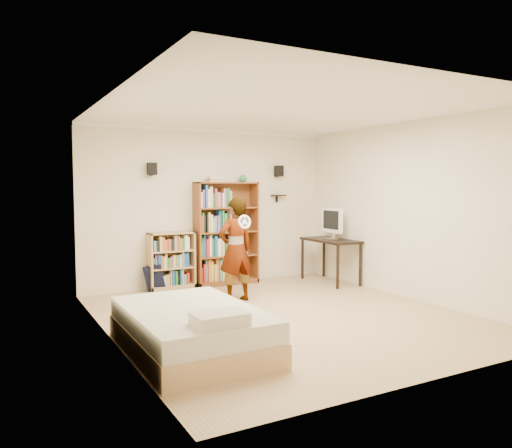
% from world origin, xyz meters
% --- Properties ---
extents(ground, '(4.50, 5.00, 0.01)m').
position_xyz_m(ground, '(0.00, 0.00, 0.00)').
color(ground, tan).
rests_on(ground, ground).
extents(room_shell, '(4.52, 5.02, 2.71)m').
position_xyz_m(room_shell, '(0.00, 0.00, 1.76)').
color(room_shell, white).
rests_on(room_shell, ground).
extents(crown_molding, '(4.50, 5.00, 0.06)m').
position_xyz_m(crown_molding, '(0.00, 0.00, 2.67)').
color(crown_molding, white).
rests_on(crown_molding, room_shell).
extents(speaker_left, '(0.14, 0.12, 0.20)m').
position_xyz_m(speaker_left, '(-1.05, 2.40, 2.00)').
color(speaker_left, black).
rests_on(speaker_left, room_shell).
extents(speaker_right, '(0.14, 0.12, 0.20)m').
position_xyz_m(speaker_right, '(1.35, 2.40, 2.00)').
color(speaker_right, black).
rests_on(speaker_right, room_shell).
extents(wall_shelf, '(0.25, 0.16, 0.02)m').
position_xyz_m(wall_shelf, '(1.35, 2.41, 1.55)').
color(wall_shelf, black).
rests_on(wall_shelf, room_shell).
extents(tall_bookshelf, '(1.13, 0.33, 1.79)m').
position_xyz_m(tall_bookshelf, '(0.24, 2.34, 0.90)').
color(tall_bookshelf, brown).
rests_on(tall_bookshelf, ground).
extents(low_bookshelf, '(0.76, 0.29, 0.96)m').
position_xyz_m(low_bookshelf, '(-0.76, 2.36, 0.48)').
color(low_bookshelf, tan).
rests_on(low_bookshelf, ground).
extents(computer_desk, '(0.57, 1.14, 0.78)m').
position_xyz_m(computer_desk, '(1.95, 1.60, 0.39)').
color(computer_desk, black).
rests_on(computer_desk, ground).
extents(imac, '(0.20, 0.56, 0.55)m').
position_xyz_m(imac, '(2.00, 1.65, 1.05)').
color(imac, white).
rests_on(imac, computer_desk).
extents(daybed, '(1.26, 1.93, 0.57)m').
position_xyz_m(daybed, '(-1.60, -0.73, 0.29)').
color(daybed, beige).
rests_on(daybed, ground).
extents(person, '(0.61, 0.43, 1.56)m').
position_xyz_m(person, '(-0.20, 1.08, 0.78)').
color(person, black).
rests_on(person, ground).
extents(wii_wheel, '(0.20, 0.08, 0.21)m').
position_xyz_m(wii_wheel, '(-0.20, 0.79, 1.21)').
color(wii_wheel, white).
rests_on(wii_wheel, person).
extents(navy_bag, '(0.37, 0.28, 0.45)m').
position_xyz_m(navy_bag, '(-1.06, 2.34, 0.22)').
color(navy_bag, black).
rests_on(navy_bag, ground).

